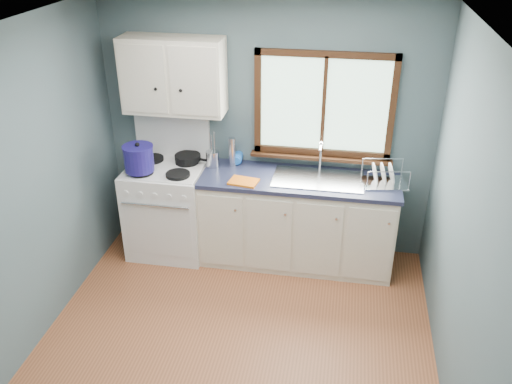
% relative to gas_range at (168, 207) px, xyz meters
% --- Properties ---
extents(floor, '(3.20, 3.60, 0.02)m').
position_rel_gas_range_xyz_m(floor, '(0.95, -1.47, -0.50)').
color(floor, '#9C5834').
rests_on(floor, ground).
extents(ceiling, '(3.20, 3.60, 0.02)m').
position_rel_gas_range_xyz_m(ceiling, '(0.95, -1.47, 2.02)').
color(ceiling, white).
rests_on(ceiling, wall_back).
extents(wall_back, '(3.20, 0.02, 2.50)m').
position_rel_gas_range_xyz_m(wall_back, '(0.95, 0.34, 0.76)').
color(wall_back, '#4B5F63').
rests_on(wall_back, ground).
extents(wall_left, '(0.02, 3.60, 2.50)m').
position_rel_gas_range_xyz_m(wall_left, '(-0.66, -1.47, 0.76)').
color(wall_left, '#4B5F63').
rests_on(wall_left, ground).
extents(wall_right, '(0.02, 3.60, 2.50)m').
position_rel_gas_range_xyz_m(wall_right, '(2.56, -1.47, 0.76)').
color(wall_right, '#4B5F63').
rests_on(wall_right, ground).
extents(gas_range, '(0.76, 0.69, 1.36)m').
position_rel_gas_range_xyz_m(gas_range, '(0.00, 0.00, 0.00)').
color(gas_range, white).
rests_on(gas_range, floor).
extents(base_cabinets, '(1.85, 0.60, 0.88)m').
position_rel_gas_range_xyz_m(base_cabinets, '(1.31, 0.02, -0.08)').
color(base_cabinets, beige).
rests_on(base_cabinets, floor).
extents(countertop, '(1.89, 0.64, 0.04)m').
position_rel_gas_range_xyz_m(countertop, '(1.31, 0.02, 0.41)').
color(countertop, '#1B1F36').
rests_on(countertop, base_cabinets).
extents(sink, '(0.84, 0.46, 0.44)m').
position_rel_gas_range_xyz_m(sink, '(1.49, 0.02, 0.37)').
color(sink, silver).
rests_on(sink, countertop).
extents(window, '(1.36, 0.10, 1.03)m').
position_rel_gas_range_xyz_m(window, '(1.48, 0.30, 0.98)').
color(window, '#9EC6A8').
rests_on(window, wall_back).
extents(upper_cabinets, '(0.95, 0.35, 0.70)m').
position_rel_gas_range_xyz_m(upper_cabinets, '(0.10, 0.15, 1.31)').
color(upper_cabinets, beige).
rests_on(upper_cabinets, wall_back).
extents(skillet, '(0.40, 0.30, 0.05)m').
position_rel_gas_range_xyz_m(skillet, '(0.19, 0.15, 0.49)').
color(skillet, black).
rests_on(skillet, gas_range).
extents(stockpot, '(0.30, 0.30, 0.28)m').
position_rel_gas_range_xyz_m(stockpot, '(-0.19, -0.16, 0.59)').
color(stockpot, navy).
rests_on(stockpot, gas_range).
extents(utensil_crock, '(0.14, 0.14, 0.40)m').
position_rel_gas_range_xyz_m(utensil_crock, '(0.45, 0.13, 0.51)').
color(utensil_crock, silver).
rests_on(utensil_crock, countertop).
extents(thermos, '(0.09, 0.09, 0.29)m').
position_rel_gas_range_xyz_m(thermos, '(0.63, 0.18, 0.57)').
color(thermos, silver).
rests_on(thermos, countertop).
extents(soap_bottle, '(0.11, 0.11, 0.28)m').
position_rel_gas_range_xyz_m(soap_bottle, '(0.67, 0.17, 0.56)').
color(soap_bottle, blue).
rests_on(soap_bottle, countertop).
extents(dish_towel, '(0.28, 0.22, 0.02)m').
position_rel_gas_range_xyz_m(dish_towel, '(0.81, -0.17, 0.44)').
color(dish_towel, orange).
rests_on(dish_towel, countertop).
extents(dish_rack, '(0.44, 0.36, 0.21)m').
position_rel_gas_range_xyz_m(dish_rack, '(2.08, 0.03, 0.48)').
color(dish_rack, silver).
rests_on(dish_rack, countertop).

